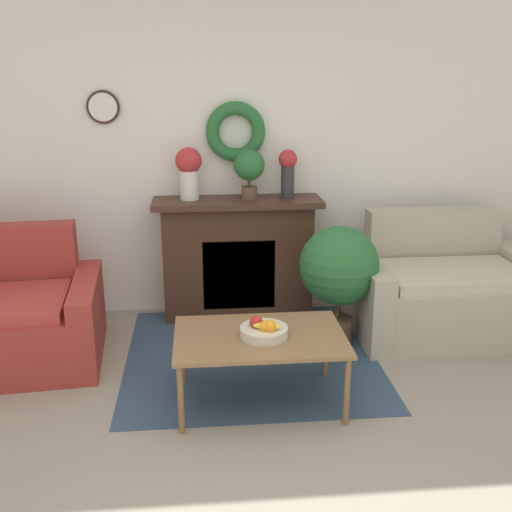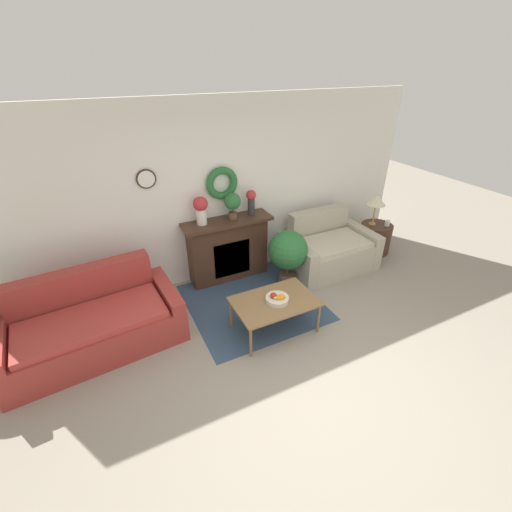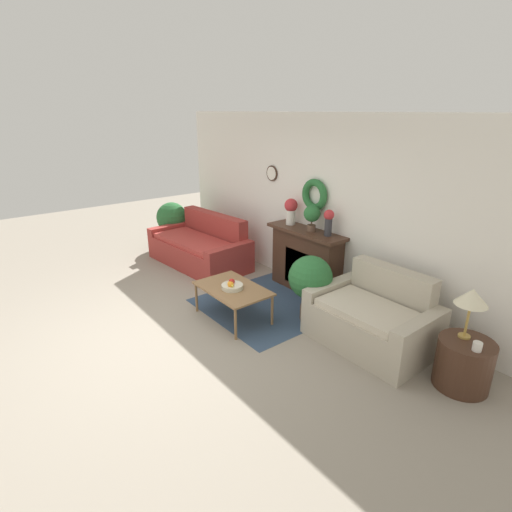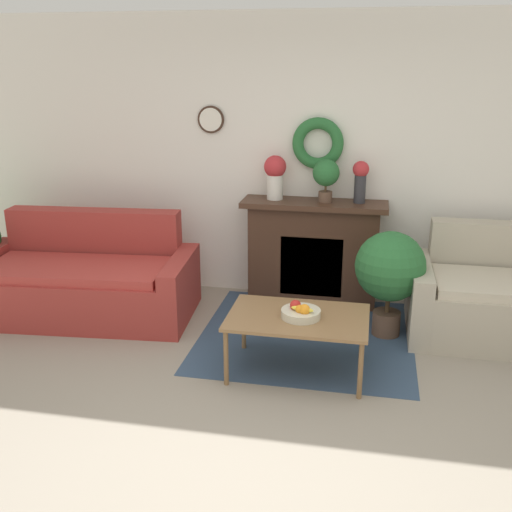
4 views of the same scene
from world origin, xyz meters
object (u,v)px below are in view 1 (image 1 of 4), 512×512
object	(u,v)px
fireplace	(238,257)
loveseat_right	(444,291)
coffee_table	(260,341)
fruit_bowl	(264,330)
vase_on_mantel_right	(288,170)
potted_plant_floor_by_loveseat	(339,269)
vase_on_mantel_left	(189,170)
potted_plant_on_mantel	(249,168)

from	to	relation	value
fireplace	loveseat_right	xyz separation A→B (m)	(1.61, -0.45, -0.19)
loveseat_right	coffee_table	distance (m)	1.85
fruit_bowl	vase_on_mantel_right	bearing A→B (deg)	76.65
vase_on_mantel_right	potted_plant_floor_by_loveseat	xyz separation A→B (m)	(0.30, -0.63, -0.64)
fireplace	coffee_table	bearing A→B (deg)	-88.35
fireplace	potted_plant_floor_by_loveseat	world-z (taller)	fireplace
fruit_bowl	vase_on_mantel_right	world-z (taller)	vase_on_mantel_right
loveseat_right	coffee_table	xyz separation A→B (m)	(-1.57, -0.98, 0.10)
fireplace	coffee_table	distance (m)	1.43
fireplace	vase_on_mantel_right	size ratio (longest dim) A/B	3.51
coffee_table	fruit_bowl	world-z (taller)	fruit_bowl
loveseat_right	vase_on_mantel_right	world-z (taller)	vase_on_mantel_right
coffee_table	vase_on_mantel_left	world-z (taller)	vase_on_mantel_left
coffee_table	potted_plant_on_mantel	bearing A→B (deg)	87.73
fireplace	fruit_bowl	distance (m)	1.46
fireplace	potted_plant_on_mantel	world-z (taller)	potted_plant_on_mantel
fireplace	fruit_bowl	xyz separation A→B (m)	(0.06, -1.46, -0.01)
fireplace	vase_on_mantel_left	world-z (taller)	vase_on_mantel_left
fruit_bowl	coffee_table	bearing A→B (deg)	129.56
potted_plant_floor_by_loveseat	coffee_table	bearing A→B (deg)	-129.87
vase_on_mantel_right	fireplace	bearing A→B (deg)	-179.21
coffee_table	potted_plant_on_mantel	distance (m)	1.65
potted_plant_on_mantel	vase_on_mantel_right	bearing A→B (deg)	3.66
loveseat_right	vase_on_mantel_left	size ratio (longest dim) A/B	3.48
loveseat_right	potted_plant_on_mantel	xyz separation A→B (m)	(-1.51, 0.43, 0.94)
coffee_table	fireplace	bearing A→B (deg)	91.65
fruit_bowl	vase_on_mantel_right	xyz separation A→B (m)	(0.35, 1.46, 0.73)
potted_plant_floor_by_loveseat	potted_plant_on_mantel	bearing A→B (deg)	134.93
coffee_table	vase_on_mantel_right	size ratio (longest dim) A/B	2.68
loveseat_right	coffee_table	bearing A→B (deg)	-147.70
fruit_bowl	potted_plant_on_mantel	distance (m)	1.63
vase_on_mantel_right	loveseat_right	bearing A→B (deg)	-20.68
fireplace	coffee_table	xyz separation A→B (m)	(0.04, -1.43, -0.09)
vase_on_mantel_left	vase_on_mantel_right	distance (m)	0.79
vase_on_mantel_left	potted_plant_on_mantel	size ratio (longest dim) A/B	1.04
vase_on_mantel_left	potted_plant_floor_by_loveseat	distance (m)	1.42
vase_on_mantel_left	potted_plant_on_mantel	world-z (taller)	vase_on_mantel_left
vase_on_mantel_left	potted_plant_on_mantel	xyz separation A→B (m)	(0.48, -0.02, 0.01)
fireplace	vase_on_mantel_right	xyz separation A→B (m)	(0.41, 0.01, 0.73)
vase_on_mantel_right	potted_plant_floor_by_loveseat	distance (m)	0.95
loveseat_right	potted_plant_floor_by_loveseat	size ratio (longest dim) A/B	1.58
coffee_table	potted_plant_on_mantel	world-z (taller)	potted_plant_on_mantel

